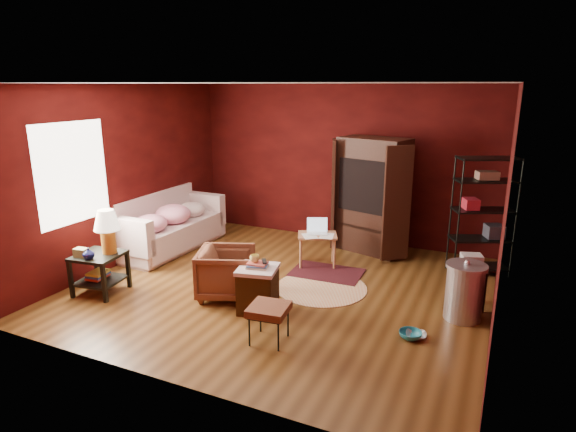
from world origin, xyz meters
name	(u,v)px	position (x,y,z in m)	size (l,w,h in m)	color
room	(279,191)	(-0.04, -0.01, 1.40)	(5.54, 5.04, 2.84)	brown
sofa	(171,226)	(-2.46, 0.69, 0.41)	(2.11, 0.62, 0.83)	beige
armchair	(226,270)	(-0.56, -0.57, 0.37)	(0.72, 0.67, 0.74)	black
pet_bowl_steel	(417,328)	(1.99, -0.64, 0.12)	(0.23, 0.06, 0.23)	silver
pet_bowl_turquoise	(411,328)	(1.93, -0.68, 0.13)	(0.26, 0.08, 0.26)	teal
vase	(89,254)	(-2.17, -1.38, 0.63)	(0.15, 0.16, 0.15)	#0D1142
mug	(255,258)	(0.00, -0.79, 0.71)	(0.12, 0.09, 0.12)	#F0DC75
side_table	(103,244)	(-2.15, -1.14, 0.70)	(0.66, 0.66, 1.16)	black
sofa_cushions	(168,225)	(-2.50, 0.67, 0.44)	(0.91, 2.17, 0.90)	beige
hamper	(258,288)	(0.03, -0.78, 0.31)	(0.57, 0.57, 0.67)	#3F240E
footstool	(269,311)	(0.50, -1.40, 0.37)	(0.47, 0.47, 0.43)	black
rug_round	(321,288)	(0.52, 0.20, 0.01)	(1.57, 1.57, 0.01)	beige
rug_oriental	(327,272)	(0.40, 0.76, 0.01)	(1.09, 0.75, 0.01)	#54161F
laptop_desk	(317,237)	(0.13, 1.01, 0.46)	(0.72, 0.64, 0.75)	tan
tv_armoire	(371,193)	(0.69, 2.05, 1.01)	(1.48, 1.05, 1.94)	#32160E
wire_shelving	(484,211)	(2.48, 1.75, 0.98)	(0.95, 0.70, 1.78)	black
small_stand	(471,268)	(2.44, 0.45, 0.53)	(0.45, 0.45, 0.71)	#32160E
trash_can	(464,291)	(2.42, 0.07, 0.36)	(0.55, 0.55, 0.76)	silver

